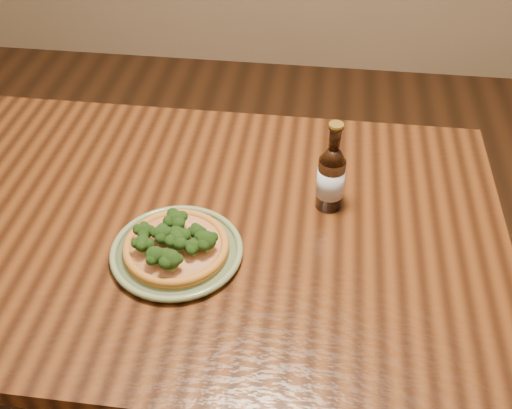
# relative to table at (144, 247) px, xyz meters

# --- Properties ---
(table) EXTENTS (1.60, 0.90, 0.75)m
(table) POSITION_rel_table_xyz_m (0.00, 0.00, 0.00)
(table) COLOR #49260F
(table) RESTS_ON ground
(plate) EXTENTS (0.27, 0.27, 0.02)m
(plate) POSITION_rel_table_xyz_m (0.11, -0.10, 0.10)
(plate) COLOR #647853
(plate) RESTS_ON table
(pizza) EXTENTS (0.22, 0.22, 0.07)m
(pizza) POSITION_rel_table_xyz_m (0.11, -0.10, 0.12)
(pizza) COLOR #AC7026
(pizza) RESTS_ON plate
(beer_bottle) EXTENTS (0.06, 0.06, 0.22)m
(beer_bottle) POSITION_rel_table_xyz_m (0.41, 0.09, 0.17)
(beer_bottle) COLOR black
(beer_bottle) RESTS_ON table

